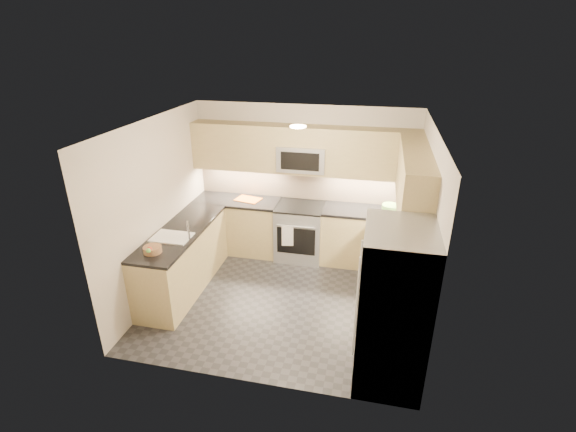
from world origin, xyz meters
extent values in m
cube|color=#232328|center=(0.00, 0.00, 0.00)|extent=(3.60, 3.20, 0.00)
cube|color=beige|center=(0.00, 0.00, 2.50)|extent=(3.60, 3.20, 0.02)
cube|color=beige|center=(0.00, 1.60, 1.25)|extent=(3.60, 0.02, 2.50)
cube|color=beige|center=(0.00, -1.60, 1.25)|extent=(3.60, 0.02, 2.50)
cube|color=beige|center=(-1.80, 0.00, 1.25)|extent=(0.02, 3.20, 2.50)
cube|color=beige|center=(1.80, 0.00, 1.25)|extent=(0.02, 3.20, 2.50)
cube|color=tan|center=(-1.09, 1.30, 0.45)|extent=(1.42, 0.60, 0.90)
cube|color=tan|center=(1.09, 1.30, 0.45)|extent=(1.42, 0.60, 0.90)
cube|color=tan|center=(1.50, 0.15, 0.45)|extent=(0.60, 1.70, 0.90)
cube|color=tan|center=(-1.50, 0.00, 0.45)|extent=(0.60, 2.00, 0.90)
cube|color=black|center=(-1.09, 1.30, 0.92)|extent=(1.42, 0.63, 0.04)
cube|color=black|center=(1.09, 1.30, 0.92)|extent=(1.42, 0.63, 0.04)
cube|color=black|center=(1.50, 0.15, 0.92)|extent=(0.63, 1.70, 0.04)
cube|color=black|center=(-1.50, 0.00, 0.92)|extent=(0.63, 2.00, 0.04)
cube|color=tan|center=(0.00, 1.43, 1.83)|extent=(3.60, 0.35, 0.75)
cube|color=tan|center=(1.62, 0.28, 1.83)|extent=(0.35, 1.95, 0.75)
cube|color=tan|center=(0.00, 1.60, 1.20)|extent=(3.60, 0.01, 0.51)
cube|color=tan|center=(1.80, 0.45, 1.20)|extent=(0.01, 2.30, 0.51)
cube|color=#A2A6AA|center=(0.00, 1.28, 0.46)|extent=(0.76, 0.65, 0.91)
cube|color=black|center=(0.00, 1.28, 0.92)|extent=(0.76, 0.65, 0.03)
cube|color=black|center=(0.00, 0.95, 0.45)|extent=(0.62, 0.02, 0.45)
cylinder|color=#B2B5BA|center=(0.00, 0.93, 0.72)|extent=(0.60, 0.02, 0.02)
cube|color=#A3A4AA|center=(0.00, 1.40, 1.70)|extent=(0.76, 0.40, 0.40)
cube|color=black|center=(0.00, 1.20, 1.70)|extent=(0.60, 0.01, 0.28)
cube|color=#979B9F|center=(1.45, -1.15, 0.90)|extent=(0.70, 0.90, 1.80)
cylinder|color=#B2B5BA|center=(1.08, -1.33, 0.95)|extent=(0.02, 0.02, 1.20)
cylinder|color=#B2B5BA|center=(1.08, -0.97, 0.95)|extent=(0.02, 0.02, 1.20)
cube|color=white|center=(-1.50, -0.25, 0.88)|extent=(0.52, 0.38, 0.16)
cylinder|color=silver|center=(-1.24, -0.25, 1.08)|extent=(0.03, 0.03, 0.28)
cylinder|color=#6CAB49|center=(1.42, 1.24, 1.01)|extent=(0.32, 0.32, 0.15)
cube|color=orange|center=(-0.90, 1.33, 0.95)|extent=(0.46, 0.36, 0.01)
cylinder|color=#956945|center=(-1.54, -0.68, 0.98)|extent=(0.31, 0.31, 0.08)
sphere|color=red|center=(-1.51, -0.80, 1.05)|extent=(0.06, 0.06, 0.06)
sphere|color=#5DB74E|center=(-1.50, -0.84, 1.05)|extent=(0.06, 0.06, 0.06)
cube|color=white|center=(-0.13, 0.91, 0.55)|extent=(0.18, 0.05, 0.35)
camera|label=1|loc=(1.15, -4.88, 3.52)|focal=26.00mm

